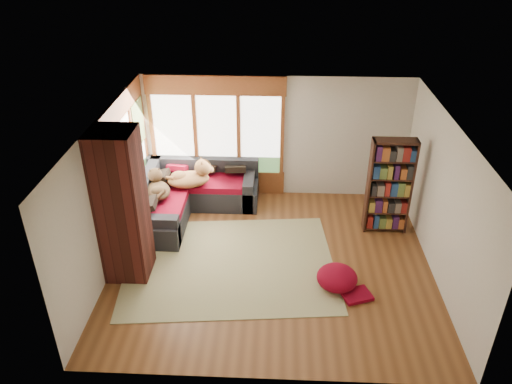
% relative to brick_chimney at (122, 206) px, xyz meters
% --- Properties ---
extents(floor, '(5.50, 5.50, 0.00)m').
position_rel_brick_chimney_xyz_m(floor, '(2.40, 0.35, -1.30)').
color(floor, brown).
rests_on(floor, ground).
extents(ceiling, '(5.50, 5.50, 0.00)m').
position_rel_brick_chimney_xyz_m(ceiling, '(2.40, 0.35, 1.30)').
color(ceiling, white).
extents(wall_back, '(5.50, 0.04, 2.60)m').
position_rel_brick_chimney_xyz_m(wall_back, '(2.40, 2.85, 0.00)').
color(wall_back, silver).
rests_on(wall_back, ground).
extents(wall_front, '(5.50, 0.04, 2.60)m').
position_rel_brick_chimney_xyz_m(wall_front, '(2.40, -2.15, 0.00)').
color(wall_front, silver).
rests_on(wall_front, ground).
extents(wall_left, '(0.04, 5.00, 2.60)m').
position_rel_brick_chimney_xyz_m(wall_left, '(-0.35, 0.35, 0.00)').
color(wall_left, silver).
rests_on(wall_left, ground).
extents(wall_right, '(0.04, 5.00, 2.60)m').
position_rel_brick_chimney_xyz_m(wall_right, '(5.15, 0.35, 0.00)').
color(wall_right, silver).
rests_on(wall_right, ground).
extents(windows_back, '(2.82, 0.10, 1.90)m').
position_rel_brick_chimney_xyz_m(windows_back, '(1.20, 2.82, 0.05)').
color(windows_back, brown).
rests_on(windows_back, wall_back).
extents(windows_left, '(0.10, 2.62, 1.90)m').
position_rel_brick_chimney_xyz_m(windows_left, '(-0.32, 1.55, 0.05)').
color(windows_left, brown).
rests_on(windows_left, wall_left).
extents(roller_blind, '(0.03, 0.72, 0.90)m').
position_rel_brick_chimney_xyz_m(roller_blind, '(-0.29, 2.38, 0.45)').
color(roller_blind, '#748F4F').
rests_on(roller_blind, wall_left).
extents(brick_chimney, '(0.70, 0.70, 2.60)m').
position_rel_brick_chimney_xyz_m(brick_chimney, '(0.00, 0.00, 0.00)').
color(brick_chimney, '#471914').
rests_on(brick_chimney, ground).
extents(sectional_sofa, '(2.20, 2.20, 0.80)m').
position_rel_brick_chimney_xyz_m(sectional_sofa, '(0.45, 2.05, -1.00)').
color(sectional_sofa, black).
rests_on(sectional_sofa, ground).
extents(area_rug, '(3.85, 3.09, 0.01)m').
position_rel_brick_chimney_xyz_m(area_rug, '(1.67, 0.27, -1.29)').
color(area_rug, beige).
rests_on(area_rug, ground).
extents(bookshelf, '(0.81, 0.27, 1.89)m').
position_rel_brick_chimney_xyz_m(bookshelf, '(4.54, 1.51, -0.36)').
color(bookshelf, '#381C12').
rests_on(bookshelf, ground).
extents(pouf, '(0.71, 0.71, 0.36)m').
position_rel_brick_chimney_xyz_m(pouf, '(3.48, -0.24, -1.11)').
color(pouf, maroon).
rests_on(pouf, area_rug).
extents(dog_tan, '(0.97, 0.73, 0.48)m').
position_rel_brick_chimney_xyz_m(dog_tan, '(0.77, 2.04, -0.52)').
color(dog_tan, brown).
rests_on(dog_tan, sectional_sofa).
extents(dog_brindle, '(0.68, 0.84, 0.41)m').
position_rel_brick_chimney_xyz_m(dog_brindle, '(0.15, 1.64, -0.56)').
color(dog_brindle, '#322419').
rests_on(dog_brindle, sectional_sofa).
extents(throw_pillows, '(1.98, 1.68, 0.45)m').
position_rel_brick_chimney_xyz_m(throw_pillows, '(0.48, 2.20, -0.54)').
color(throw_pillows, black).
rests_on(throw_pillows, sectional_sofa).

